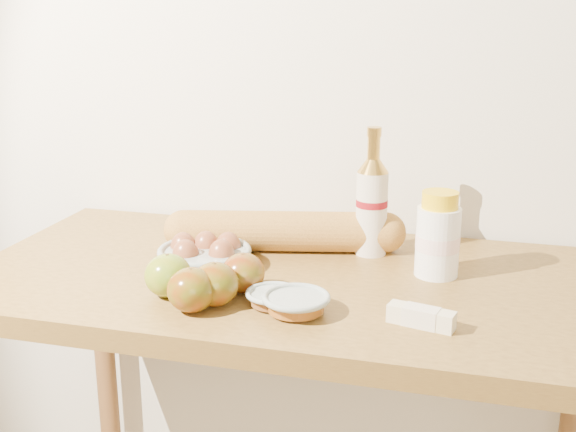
% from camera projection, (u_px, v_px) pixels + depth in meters
% --- Properties ---
extents(back_wall, '(3.50, 0.02, 2.60)m').
position_uv_depth(back_wall, '(332.00, 42.00, 1.52)').
color(back_wall, silver).
rests_on(back_wall, ground).
extents(table, '(1.20, 0.60, 0.90)m').
position_uv_depth(table, '(292.00, 335.00, 1.36)').
color(table, olive).
rests_on(table, ground).
extents(bourbon_bottle, '(0.08, 0.08, 0.25)m').
position_uv_depth(bourbon_bottle, '(372.00, 204.00, 1.41)').
color(bourbon_bottle, beige).
rests_on(bourbon_bottle, table).
extents(cream_bottle, '(0.10, 0.10, 0.16)m').
position_uv_depth(cream_bottle, '(438.00, 237.00, 1.30)').
color(cream_bottle, white).
rests_on(cream_bottle, table).
extents(egg_bowl, '(0.22, 0.22, 0.06)m').
position_uv_depth(egg_bowl, '(205.00, 255.00, 1.36)').
color(egg_bowl, gray).
rests_on(egg_bowl, table).
extents(baguette, '(0.49, 0.19, 0.08)m').
position_uv_depth(baguette, '(284.00, 231.00, 1.44)').
color(baguette, '#C28B3B').
rests_on(baguette, table).
extents(apple_yellowgreen, '(0.10, 0.10, 0.07)m').
position_uv_depth(apple_yellowgreen, '(168.00, 275.00, 1.22)').
color(apple_yellowgreen, olive).
rests_on(apple_yellowgreen, table).
extents(apple_redgreen_front, '(0.09, 0.09, 0.07)m').
position_uv_depth(apple_redgreen_front, '(215.00, 284.00, 1.18)').
color(apple_redgreen_front, '#931508').
rests_on(apple_redgreen_front, table).
extents(apple_redgreen_right, '(0.08, 0.08, 0.07)m').
position_uv_depth(apple_redgreen_right, '(243.00, 273.00, 1.24)').
color(apple_redgreen_right, '#96080E').
rests_on(apple_redgreen_right, table).
extents(sugar_bowl, '(0.12, 0.12, 0.03)m').
position_uv_depth(sugar_bowl, '(273.00, 298.00, 1.19)').
color(sugar_bowl, '#9AA8A2').
rests_on(sugar_bowl, table).
extents(syrup_bowl, '(0.12, 0.12, 0.03)m').
position_uv_depth(syrup_bowl, '(296.00, 303.00, 1.16)').
color(syrup_bowl, '#929F99').
rests_on(syrup_bowl, table).
extents(butter_stick, '(0.11, 0.05, 0.03)m').
position_uv_depth(butter_stick, '(421.00, 317.00, 1.11)').
color(butter_stick, beige).
rests_on(butter_stick, table).
extents(apple_extra, '(0.09, 0.09, 0.07)m').
position_uv_depth(apple_extra, '(191.00, 290.00, 1.16)').
color(apple_extra, '#931508').
rests_on(apple_extra, table).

